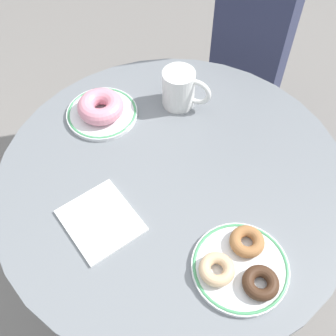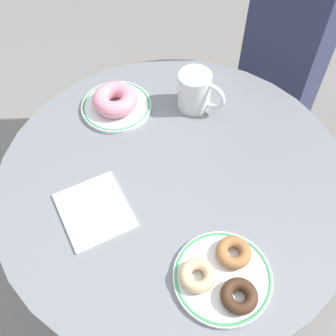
# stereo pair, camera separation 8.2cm
# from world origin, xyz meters

# --- Properties ---
(ground_plane) EXTENTS (7.00, 7.00, 0.02)m
(ground_plane) POSITION_xyz_m (0.00, 0.00, -0.01)
(ground_plane) COLOR gray
(cafe_table) EXTENTS (0.77, 0.77, 0.72)m
(cafe_table) POSITION_xyz_m (0.00, 0.00, 0.53)
(cafe_table) COLOR slate
(cafe_table) RESTS_ON ground
(plate_left) EXTENTS (0.17, 0.17, 0.01)m
(plate_left) POSITION_xyz_m (-0.24, -0.03, 0.73)
(plate_left) COLOR white
(plate_left) RESTS_ON cafe_table
(plate_right) EXTENTS (0.18, 0.18, 0.01)m
(plate_right) POSITION_xyz_m (0.24, -0.02, 0.73)
(plate_right) COLOR white
(plate_right) RESTS_ON cafe_table
(donut_pink_frosted) EXTENTS (0.11, 0.11, 0.04)m
(donut_pink_frosted) POSITION_xyz_m (-0.24, -0.04, 0.76)
(donut_pink_frosted) COLOR pink
(donut_pink_frosted) RESTS_ON plate_left
(donut_chocolate) EXTENTS (0.08, 0.08, 0.02)m
(donut_chocolate) POSITION_xyz_m (0.29, -0.02, 0.75)
(donut_chocolate) COLOR #422819
(donut_chocolate) RESTS_ON plate_right
(donut_cinnamon) EXTENTS (0.09, 0.09, 0.02)m
(donut_cinnamon) POSITION_xyz_m (0.22, 0.01, 0.75)
(donut_cinnamon) COLOR #A36B3D
(donut_cinnamon) RESTS_ON plate_right
(donut_glazed) EXTENTS (0.09, 0.09, 0.02)m
(donut_glazed) POSITION_xyz_m (0.23, -0.07, 0.75)
(donut_glazed) COLOR #E0B789
(donut_glazed) RESTS_ON plate_right
(paper_napkin) EXTENTS (0.15, 0.13, 0.01)m
(paper_napkin) POSITION_xyz_m (0.01, -0.18, 0.73)
(paper_napkin) COLOR white
(paper_napkin) RESTS_ON cafe_table
(coffee_mug) EXTENTS (0.11, 0.09, 0.10)m
(coffee_mug) POSITION_xyz_m (-0.17, 0.14, 0.77)
(coffee_mug) COLOR white
(coffee_mug) RESTS_ON cafe_table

